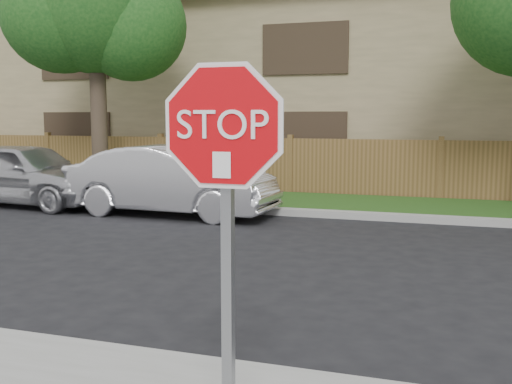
% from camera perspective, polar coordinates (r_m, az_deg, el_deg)
% --- Properties ---
extents(far_curb, '(70.00, 0.30, 0.15)m').
position_cam_1_polar(far_curb, '(13.01, 16.73, -2.51)').
color(far_curb, gray).
rests_on(far_curb, ground).
extents(grass_strip, '(70.00, 3.00, 0.12)m').
position_cam_1_polar(grass_strip, '(14.65, 16.91, -1.52)').
color(grass_strip, '#1E4714').
rests_on(grass_strip, ground).
extents(fence, '(70.00, 0.12, 1.60)m').
position_cam_1_polar(fence, '(16.15, 17.15, 1.90)').
color(fence, brown).
rests_on(fence, ground).
extents(apartment_building, '(35.20, 9.20, 7.20)m').
position_cam_1_polar(apartment_building, '(21.73, 17.73, 10.37)').
color(apartment_building, '#887A54').
rests_on(apartment_building, ground).
extents(tree_left, '(4.80, 3.90, 7.78)m').
position_cam_1_polar(tree_left, '(17.27, -15.26, 17.03)').
color(tree_left, '#382B21').
rests_on(tree_left, ground).
extents(stop_sign, '(1.01, 0.13, 2.55)m').
position_cam_1_polar(stop_sign, '(3.46, -3.01, 0.98)').
color(stop_sign, gray).
rests_on(stop_sign, sidewalk_near).
extents(sedan_far_left, '(4.82, 2.31, 1.59)m').
position_cam_1_polar(sedan_far_left, '(15.90, -21.01, 1.64)').
color(sedan_far_left, '#B8B8BD').
rests_on(sedan_far_left, ground).
extents(sedan_left, '(4.76, 1.79, 1.55)m').
position_cam_1_polar(sedan_left, '(13.47, -8.03, 1.06)').
color(sedan_left, silver).
rests_on(sedan_left, ground).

